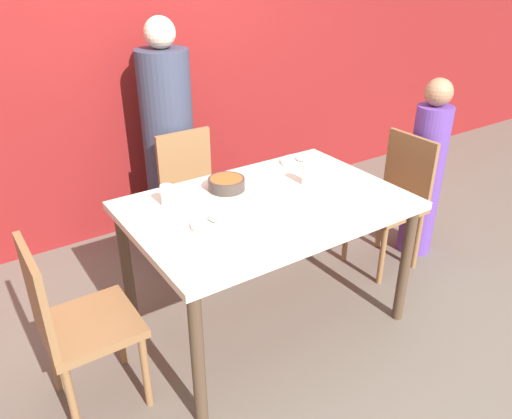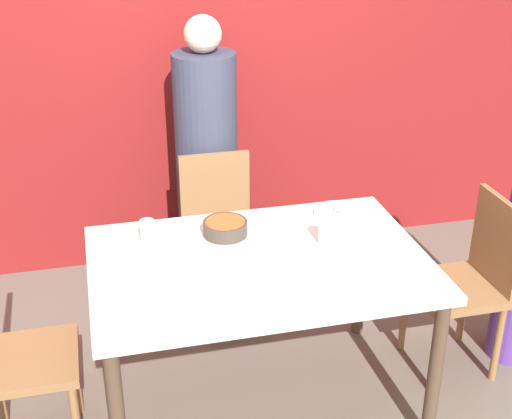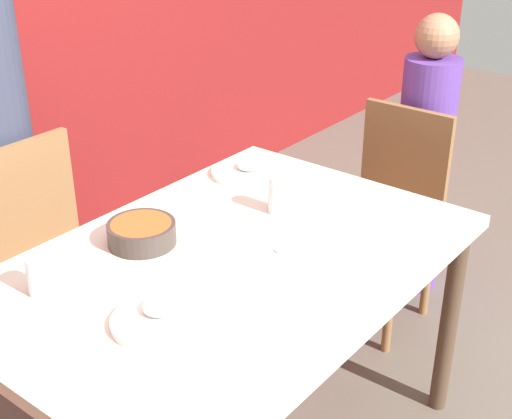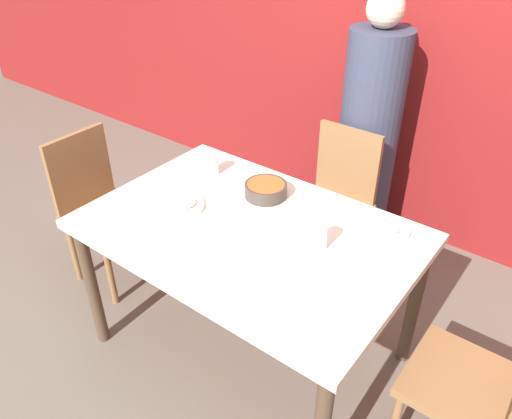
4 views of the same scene
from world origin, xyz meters
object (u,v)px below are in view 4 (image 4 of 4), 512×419
object	(u,v)px
plate_rice_adult	(384,228)
chair_child_spot	(484,384)
person_adult	(368,142)
bowl_curry	(266,190)
chair_adult_spot	(335,200)
glass_water_tall	(213,164)

from	to	relation	value
plate_rice_adult	chair_child_spot	bearing A→B (deg)	-26.22
person_adult	bowl_curry	xyz separation A→B (m)	(-0.08, -0.91, 0.08)
chair_child_spot	bowl_curry	xyz separation A→B (m)	(-1.14, 0.20, 0.31)
bowl_curry	plate_rice_adult	size ratio (longest dim) A/B	0.88
chair_child_spot	bowl_curry	distance (m)	1.20
person_adult	bowl_curry	size ratio (longest dim) A/B	7.86
chair_adult_spot	plate_rice_adult	xyz separation A→B (m)	(0.49, -0.48, 0.29)
person_adult	plate_rice_adult	bearing A→B (deg)	-59.36
chair_adult_spot	glass_water_tall	bearing A→B (deg)	-127.49
chair_child_spot	person_adult	size ratio (longest dim) A/B	0.57
person_adult	plate_rice_adult	size ratio (longest dim) A/B	6.94
bowl_curry	chair_child_spot	bearing A→B (deg)	-9.98
chair_adult_spot	bowl_curry	bearing A→B (deg)	-97.95
plate_rice_adult	glass_water_tall	distance (m)	0.92
chair_child_spot	bowl_curry	size ratio (longest dim) A/B	4.45
chair_adult_spot	bowl_curry	xyz separation A→B (m)	(-0.08, -0.56, 0.31)
bowl_curry	plate_rice_adult	distance (m)	0.58
chair_adult_spot	plate_rice_adult	bearing A→B (deg)	-44.50
chair_adult_spot	person_adult	size ratio (longest dim) A/B	0.57
chair_adult_spot	glass_water_tall	size ratio (longest dim) A/B	8.36
chair_child_spot	glass_water_tall	distance (m)	1.54
chair_adult_spot	person_adult	xyz separation A→B (m)	(0.00, 0.35, 0.23)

